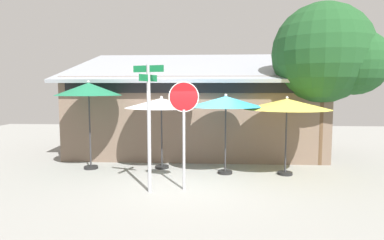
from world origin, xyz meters
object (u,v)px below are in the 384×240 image
at_px(street_sign_post, 149,116).
at_px(shade_tree, 328,56).
at_px(patio_umbrella_ivory_center, 161,104).
at_px(patio_umbrella_teal_right, 226,102).
at_px(patio_umbrella_forest_green_left, 89,90).
at_px(stop_sign, 184,115).
at_px(patio_umbrella_mustard_far_right, 287,105).

bearing_deg(street_sign_post, shade_tree, 31.28).
xyz_separation_m(patio_umbrella_ivory_center, patio_umbrella_teal_right, (2.01, -0.56, 0.07)).
bearing_deg(patio_umbrella_teal_right, patio_umbrella_forest_green_left, 175.34).
xyz_separation_m(patio_umbrella_forest_green_left, patio_umbrella_ivory_center, (2.27, 0.21, -0.43)).
distance_m(stop_sign, patio_umbrella_ivory_center, 2.39).
bearing_deg(patio_umbrella_teal_right, patio_umbrella_mustard_far_right, -0.71).
relative_size(patio_umbrella_forest_green_left, patio_umbrella_teal_right, 1.17).
bearing_deg(patio_umbrella_teal_right, street_sign_post, -135.97).
relative_size(patio_umbrella_mustard_far_right, shade_tree, 0.47).
bearing_deg(patio_umbrella_ivory_center, patio_umbrella_teal_right, -15.45).
bearing_deg(patio_umbrella_ivory_center, street_sign_post, -88.58).
height_order(patio_umbrella_ivory_center, patio_umbrella_mustard_far_right, patio_umbrella_mustard_far_right).
bearing_deg(street_sign_post, stop_sign, 15.75).
height_order(street_sign_post, patio_umbrella_ivory_center, street_sign_post).
height_order(street_sign_post, shade_tree, shade_tree).
bearing_deg(stop_sign, patio_umbrella_forest_green_left, 147.75).
bearing_deg(street_sign_post, patio_umbrella_teal_right, 44.03).
height_order(patio_umbrella_mustard_far_right, shade_tree, shade_tree).
height_order(patio_umbrella_forest_green_left, patio_umbrella_mustard_far_right, patio_umbrella_forest_green_left).
xyz_separation_m(street_sign_post, shade_tree, (5.35, 3.25, 1.73)).
xyz_separation_m(patio_umbrella_teal_right, shade_tree, (3.40, 1.36, 1.48)).
bearing_deg(shade_tree, patio_umbrella_forest_green_left, -172.47).
height_order(patio_umbrella_forest_green_left, patio_umbrella_ivory_center, patio_umbrella_forest_green_left).
bearing_deg(street_sign_post, patio_umbrella_mustard_far_right, 26.53).
height_order(patio_umbrella_ivory_center, patio_umbrella_teal_right, patio_umbrella_teal_right).
distance_m(patio_umbrella_forest_green_left, patio_umbrella_mustard_far_right, 6.09).
relative_size(street_sign_post, patio_umbrella_forest_green_left, 1.12).
bearing_deg(patio_umbrella_forest_green_left, stop_sign, -32.25).
distance_m(stop_sign, patio_umbrella_forest_green_left, 3.80).
bearing_deg(patio_umbrella_ivory_center, patio_umbrella_mustard_far_right, -8.66).
relative_size(patio_umbrella_ivory_center, patio_umbrella_mustard_far_right, 0.92).
bearing_deg(patio_umbrella_ivory_center, patio_umbrella_forest_green_left, -174.77).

